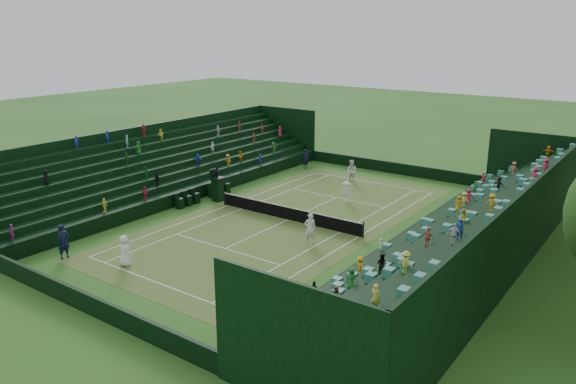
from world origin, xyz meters
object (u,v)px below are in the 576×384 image
at_px(umpire_chair, 217,186).
at_px(player_near_east, 310,228).
at_px(player_far_east, 347,191).
at_px(player_far_west, 352,171).
at_px(tennis_net, 288,213).
at_px(player_near_west, 125,251).

height_order(umpire_chair, player_near_east, umpire_chair).
distance_m(player_near_east, player_far_east, 9.01).
relative_size(player_far_west, player_far_east, 1.18).
xyz_separation_m(umpire_chair, player_far_east, (8.02, 5.49, -0.36)).
relative_size(umpire_chair, player_far_east, 1.70).
bearing_deg(tennis_net, player_far_east, 79.48).
distance_m(tennis_net, player_far_west, 11.12).
relative_size(umpire_chair, player_near_east, 1.41).
height_order(umpire_chair, player_far_east, umpire_chair).
height_order(tennis_net, umpire_chair, umpire_chair).
bearing_deg(player_far_west, tennis_net, -74.87).
distance_m(player_near_west, player_near_east, 10.82).
bearing_deg(tennis_net, umpire_chair, 176.02).
distance_m(umpire_chair, player_near_east, 10.97).
bearing_deg(player_far_east, player_far_west, 103.34).
relative_size(player_near_west, player_near_east, 0.91).
bearing_deg(umpire_chair, player_near_west, -70.99).
distance_m(tennis_net, player_far_east, 6.08).
bearing_deg(umpire_chair, player_far_east, 34.39).
bearing_deg(player_near_east, umpire_chair, -57.55).
bearing_deg(tennis_net, player_near_east, -36.81).
xyz_separation_m(player_near_west, player_near_east, (6.41, 8.72, 0.08)).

